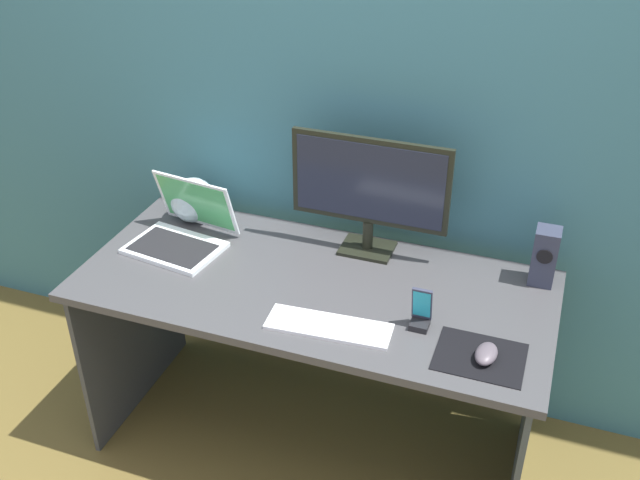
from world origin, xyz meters
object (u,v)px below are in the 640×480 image
(fishbowl, at_px, (193,200))
(keyboard_external, at_px, (329,326))
(monitor, at_px, (369,189))
(speaker_right, at_px, (545,256))
(mouse, at_px, (486,354))
(laptop, at_px, (182,232))
(phone_in_dock, at_px, (421,313))

(fishbowl, bearing_deg, keyboard_external, -33.02)
(monitor, distance_m, speaker_right, 0.60)
(fishbowl, height_order, mouse, fishbowl)
(laptop, distance_m, keyboard_external, 0.70)
(laptop, height_order, mouse, laptop)
(monitor, relative_size, fishbowl, 3.23)
(monitor, bearing_deg, keyboard_external, -87.83)
(speaker_right, distance_m, laptop, 1.22)
(mouse, height_order, phone_in_dock, phone_in_dock)
(mouse, bearing_deg, keyboard_external, -172.41)
(fishbowl, xyz_separation_m, keyboard_external, (0.68, -0.44, -0.07))
(speaker_right, bearing_deg, mouse, -103.36)
(speaker_right, height_order, laptop, laptop)
(keyboard_external, bearing_deg, speaker_right, 35.11)
(mouse, distance_m, phone_in_dock, 0.23)
(monitor, height_order, keyboard_external, monitor)
(keyboard_external, relative_size, mouse, 3.74)
(phone_in_dock, bearing_deg, laptop, 168.91)
(keyboard_external, height_order, mouse, mouse)
(speaker_right, bearing_deg, monitor, -179.38)
(fishbowl, bearing_deg, mouse, -20.61)
(keyboard_external, height_order, phone_in_dock, phone_in_dock)
(speaker_right, bearing_deg, fishbowl, -179.28)
(laptop, bearing_deg, monitor, 16.11)
(speaker_right, bearing_deg, phone_in_dock, -131.03)
(monitor, height_order, laptop, monitor)
(speaker_right, distance_m, keyboard_external, 0.73)
(phone_in_dock, bearing_deg, keyboard_external, -158.66)
(monitor, distance_m, laptop, 0.67)
(speaker_right, xyz_separation_m, fishbowl, (-1.25, -0.02, -0.02))
(keyboard_external, bearing_deg, fishbowl, 143.05)
(monitor, xyz_separation_m, keyboard_external, (0.02, -0.45, -0.23))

